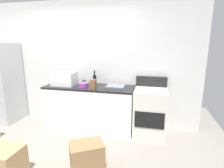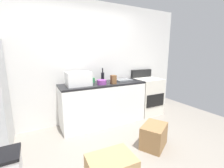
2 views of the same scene
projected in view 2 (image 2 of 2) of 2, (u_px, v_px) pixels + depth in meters
ground_plane at (118, 159)px, 2.24m from camera, size 6.00×6.00×0.00m
wall_back at (84, 63)px, 3.33m from camera, size 5.00×0.10×2.60m
kitchen_counter at (103, 103)px, 3.33m from camera, size 1.80×0.60×0.90m
stove_oven at (147, 95)px, 3.88m from camera, size 0.60×0.61×1.10m
microwave at (78, 79)px, 2.96m from camera, size 0.46×0.34×0.27m
sink_basin at (123, 80)px, 3.53m from camera, size 0.36×0.32×0.03m
wine_bottle at (103, 77)px, 3.39m from camera, size 0.07×0.07×0.30m
coffee_mug at (93, 80)px, 3.29m from camera, size 0.08×0.08×0.10m
knife_block at (113, 80)px, 3.13m from camera, size 0.10×0.10×0.18m
mixing_bowl at (102, 82)px, 3.10m from camera, size 0.19×0.19×0.09m
cardboard_box_large at (154, 136)px, 2.52m from camera, size 0.57×0.52×0.38m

